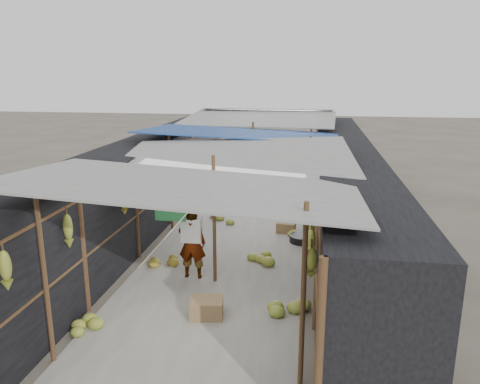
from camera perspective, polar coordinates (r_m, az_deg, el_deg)
The scene contains 14 objects.
ground at distance 7.17m, azimuth -8.27°, elevation -20.98°, with size 80.00×80.00×0.00m, color #6B6356.
aisle_slab at distance 12.88m, azimuth 0.12°, elevation -4.20°, with size 3.60×16.00×0.02m, color #9E998E.
stall_left at distance 13.22m, azimuth -11.53°, elevation 1.15°, with size 1.40×15.00×2.30m, color black.
stall_right at distance 12.45m, azimuth 12.50°, elevation 0.26°, with size 1.40×15.00×2.30m, color black.
crate_near at distance 8.35m, azimuth -4.08°, elevation -13.96°, with size 0.56×0.45×0.34m, color olive.
crate_mid at distance 12.43m, azimuth 5.64°, elevation -4.32°, with size 0.48×0.39×0.29m, color olive.
crate_back at distance 18.19m, azimuth 0.72°, elevation 1.87°, with size 0.49×0.40×0.31m, color olive.
black_basin at distance 11.79m, azimuth 7.63°, elevation -5.68°, with size 0.65×0.65×0.19m, color black.
vendor_elderly at distance 9.59m, azimuth -5.87°, elevation -6.17°, with size 0.56×0.37×1.54m, color white.
shopper_blue at distance 15.88m, azimuth 0.09°, elevation 2.09°, with size 0.70×0.55×1.44m, color navy.
vendor_seated at distance 16.91m, azimuth 7.96°, elevation 1.54°, with size 0.49×0.28×0.77m, color #494440.
market_canopy at distance 12.64m, azimuth 0.49°, elevation 6.64°, with size 5.62×15.20×2.77m.
hanging_bananas at distance 12.75m, azimuth 0.24°, elevation 3.18°, with size 3.96×14.35×0.84m.
floor_bananas at distance 12.98m, azimuth 1.77°, elevation -3.38°, with size 3.78×11.05×0.36m.
Camera 1 is at (1.83, -5.55, 4.15)m, focal length 35.00 mm.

